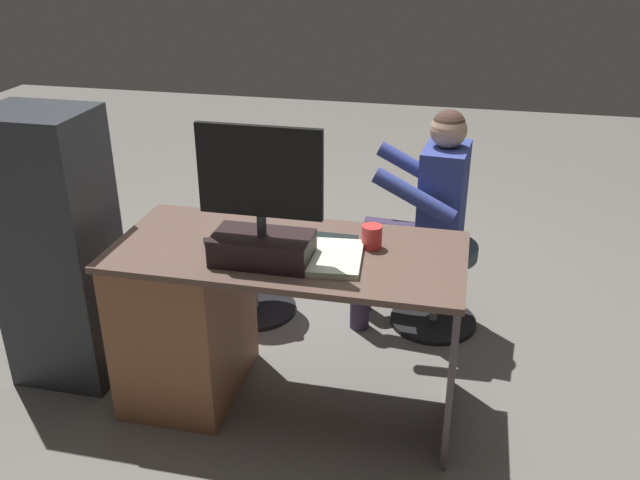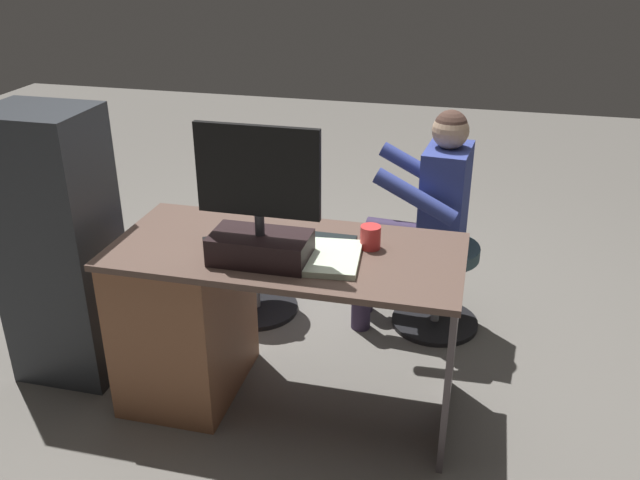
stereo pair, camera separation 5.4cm
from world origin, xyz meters
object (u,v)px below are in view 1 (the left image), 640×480
at_px(keyboard, 304,240).
at_px(tv_remote, 211,247).
at_px(office_chair_teddy, 253,266).
at_px(teddy_bear, 251,205).
at_px(visitor_chair, 436,276).
at_px(person, 423,206).
at_px(desk, 207,313).
at_px(monitor, 262,223).
at_px(cup, 372,237).
at_px(computer_mouse, 228,233).

relative_size(keyboard, tv_remote, 2.80).
height_order(office_chair_teddy, teddy_bear, teddy_bear).
xyz_separation_m(keyboard, teddy_bear, (0.43, -0.63, -0.14)).
relative_size(visitor_chair, person, 0.40).
height_order(desk, office_chair_teddy, desk).
bearing_deg(monitor, office_chair_teddy, -68.36).
height_order(keyboard, visitor_chair, keyboard).
bearing_deg(desk, office_chair_teddy, -88.06).
height_order(cup, person, person).
bearing_deg(person, computer_mouse, 44.00).
bearing_deg(teddy_bear, computer_mouse, 100.60).
xyz_separation_m(monitor, teddy_bear, (0.32, -0.82, -0.29)).
relative_size(keyboard, computer_mouse, 4.38).
bearing_deg(teddy_bear, monitor, 111.35).
height_order(desk, visitor_chair, desk).
xyz_separation_m(keyboard, office_chair_teddy, (0.43, -0.61, -0.48)).
height_order(computer_mouse, person, person).
bearing_deg(teddy_bear, visitor_chair, -175.58).
xyz_separation_m(office_chair_teddy, person, (-0.85, -0.08, 0.39)).
relative_size(keyboard, office_chair_teddy, 0.93).
relative_size(desk, monitor, 2.64).
relative_size(keyboard, person, 0.37).
distance_m(keyboard, tv_remote, 0.37).
relative_size(monitor, person, 0.46).
bearing_deg(computer_mouse, desk, 29.84).
bearing_deg(desk, computer_mouse, -150.16).
height_order(computer_mouse, office_chair_teddy, computer_mouse).
height_order(cup, office_chair_teddy, cup).
height_order(monitor, keyboard, monitor).
bearing_deg(keyboard, desk, 10.19).
xyz_separation_m(tv_remote, visitor_chair, (-0.85, -0.84, -0.47)).
xyz_separation_m(office_chair_teddy, teddy_bear, (-0.00, -0.01, 0.34)).
xyz_separation_m(monitor, computer_mouse, (0.20, -0.18, -0.14)).
distance_m(desk, tv_remote, 0.36).
xyz_separation_m(computer_mouse, person, (-0.73, -0.71, -0.10)).
bearing_deg(office_chair_teddy, keyboard, 125.02).
bearing_deg(monitor, cup, -151.70).
distance_m(desk, visitor_chair, 1.21).
bearing_deg(cup, visitor_chair, -109.26).
xyz_separation_m(desk, person, (-0.83, -0.76, 0.26)).
bearing_deg(visitor_chair, teddy_bear, 4.42).
bearing_deg(person, visitor_chair, -174.86).
bearing_deg(tv_remote, office_chair_teddy, -111.32).
bearing_deg(monitor, tv_remote, -13.14).
distance_m(computer_mouse, office_chair_teddy, 0.81).
distance_m(cup, visitor_chair, 0.89).
xyz_separation_m(keyboard, person, (-0.42, -0.69, -0.09)).
height_order(desk, cup, cup).
relative_size(teddy_bear, person, 0.31).
xyz_separation_m(monitor, person, (-0.53, -0.89, -0.24)).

